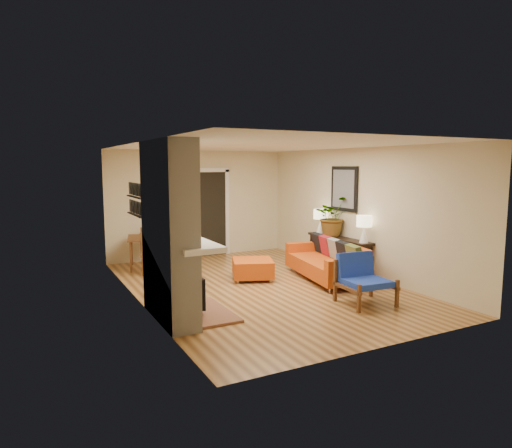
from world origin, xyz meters
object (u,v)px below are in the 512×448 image
object	(u,v)px
sofa	(329,261)
lamp_near	(364,226)
dining_table	(146,243)
lamp_far	(320,218)
ottoman	(253,268)
houseplant	(332,216)
blue_chair	(362,276)
console_table	(339,244)

from	to	relation	value
sofa	lamp_near	bearing A→B (deg)	-26.63
dining_table	sofa	bearing A→B (deg)	-41.55
lamp_far	sofa	bearing A→B (deg)	-117.75
lamp_far	dining_table	bearing A→B (deg)	157.79
ottoman	houseplant	world-z (taller)	houseplant
sofa	lamp_far	size ratio (longest dim) A/B	4.02
lamp_near	blue_chair	bearing A→B (deg)	-131.39
ottoman	dining_table	world-z (taller)	dining_table
blue_chair	lamp_near	size ratio (longest dim) A/B	1.55
ottoman	houseplant	distance (m)	2.16
console_table	lamp_near	world-z (taller)	lamp_near
ottoman	houseplant	bearing A→B (deg)	0.95
ottoman	lamp_near	distance (m)	2.35
ottoman	lamp_far	size ratio (longest dim) A/B	1.85
blue_chair	lamp_far	bearing A→B (deg)	68.18
dining_table	houseplant	xyz separation A→B (m)	(3.57, -1.92, 0.60)
sofa	ottoman	world-z (taller)	sofa
ottoman	blue_chair	bearing A→B (deg)	-68.28
console_table	lamp_near	xyz separation A→B (m)	(0.00, -0.77, 0.49)
console_table	dining_table	bearing A→B (deg)	148.86
ottoman	lamp_far	bearing A→B (deg)	14.11
console_table	lamp_far	world-z (taller)	lamp_far
lamp_far	console_table	bearing A→B (deg)	-90.00
dining_table	lamp_near	bearing A→B (deg)	-39.36
dining_table	houseplant	world-z (taller)	houseplant
sofa	console_table	world-z (taller)	sofa
lamp_far	blue_chair	bearing A→B (deg)	-111.82
sofa	lamp_near	size ratio (longest dim) A/B	4.02
blue_chair	lamp_near	bearing A→B (deg)	48.61
sofa	blue_chair	xyz separation A→B (m)	(-0.47, -1.53, 0.08)
console_table	houseplant	distance (m)	0.63
blue_chair	console_table	world-z (taller)	blue_chair
lamp_far	ottoman	bearing A→B (deg)	-165.89
dining_table	lamp_near	size ratio (longest dim) A/B	3.00
dining_table	console_table	size ratio (longest dim) A/B	0.87
ottoman	houseplant	size ratio (longest dim) A/B	1.16
dining_table	ottoman	bearing A→B (deg)	-50.38
lamp_far	houseplant	xyz separation A→B (m)	(-0.01, -0.46, 0.09)
houseplant	ottoman	bearing A→B (deg)	-179.05
lamp_near	lamp_far	distance (m)	1.47
blue_chair	lamp_far	size ratio (longest dim) A/B	1.55
sofa	lamp_near	xyz separation A→B (m)	(0.61, -0.31, 0.71)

